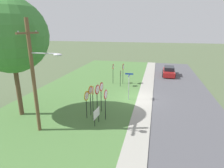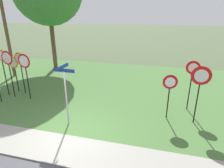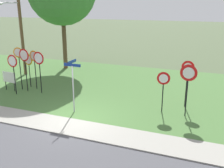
{
  "view_description": "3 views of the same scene",
  "coord_description": "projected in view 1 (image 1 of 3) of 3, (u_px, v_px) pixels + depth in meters",
  "views": [
    {
      "loc": [
        -18.54,
        -1.7,
        7.15
      ],
      "look_at": [
        0.17,
        2.72,
        1.4
      ],
      "focal_mm": 30.22,
      "sensor_mm": 36.0,
      "label": 1
    },
    {
      "loc": [
        3.38,
        -5.93,
        4.81
      ],
      "look_at": [
        0.92,
        3.49,
        1.14
      ],
      "focal_mm": 30.41,
      "sensor_mm": 36.0,
      "label": 2
    },
    {
      "loc": [
        6.05,
        -10.35,
        5.54
      ],
      "look_at": [
        0.98,
        2.71,
        1.19
      ],
      "focal_mm": 41.68,
      "sensor_mm": 36.0,
      "label": 3
    }
  ],
  "objects": [
    {
      "name": "stop_sign_near_right",
      "position": [
        91.0,
        94.0,
        15.48
      ],
      "size": [
        0.7,
        0.14,
        2.59
      ],
      "rotation": [
        0.0,
        0.0,
        -0.17
      ],
      "color": "black",
      "rests_on": "grass_median"
    },
    {
      "name": "stop_sign_center_tall",
      "position": [
        86.0,
        99.0,
        15.0
      ],
      "size": [
        0.77,
        0.13,
        2.32
      ],
      "rotation": [
        0.0,
        0.0,
        -0.13
      ],
      "color": "black",
      "rests_on": "grass_median"
    },
    {
      "name": "stop_sign_far_left",
      "position": [
        93.0,
        96.0,
        14.58
      ],
      "size": [
        0.65,
        0.13,
        2.82
      ],
      "rotation": [
        0.0,
        0.0,
        0.15
      ],
      "color": "black",
      "rests_on": "grass_median"
    },
    {
      "name": "ground_plane",
      "position": [
        137.0,
        99.0,
        19.71
      ],
      "size": [
        160.0,
        160.0,
        0.0
      ],
      "primitive_type": "plane",
      "color": "#4C5B3D"
    },
    {
      "name": "street_name_post",
      "position": [
        129.0,
        84.0,
        18.99
      ],
      "size": [
        0.96,
        0.82,
        2.79
      ],
      "rotation": [
        0.0,
        0.0,
        -0.01
      ],
      "color": "#9EA0A8",
      "rests_on": "grass_median"
    },
    {
      "name": "parked_sedan_distant",
      "position": [
        169.0,
        71.0,
        29.27
      ],
      "size": [
        4.75,
        2.01,
        1.39
      ],
      "rotation": [
        0.0,
        0.0,
        -0.03
      ],
      "color": "maroon",
      "rests_on": "road_asphalt"
    },
    {
      "name": "oak_tree_left",
      "position": [
        10.0,
        36.0,
        14.29
      ],
      "size": [
        5.71,
        5.71,
        9.4
      ],
      "color": "brown",
      "rests_on": "grass_median"
    },
    {
      "name": "utility_pole",
      "position": [
        35.0,
        74.0,
        12.43
      ],
      "size": [
        2.1,
        2.33,
        7.72
      ],
      "color": "brown",
      "rests_on": "grass_median"
    },
    {
      "name": "yield_sign_far_left",
      "position": [
        113.0,
        69.0,
        24.57
      ],
      "size": [
        0.68,
        0.11,
        2.61
      ],
      "rotation": [
        0.0,
        0.0,
        -0.04
      ],
      "color": "black",
      "rests_on": "grass_median"
    },
    {
      "name": "stop_sign_far_center",
      "position": [
        101.0,
        90.0,
        16.12
      ],
      "size": [
        0.79,
        0.12,
        2.68
      ],
      "rotation": [
        0.0,
        0.0,
        -0.08
      ],
      "color": "black",
      "rests_on": "grass_median"
    },
    {
      "name": "grass_median",
      "position": [
        83.0,
        94.0,
        21.03
      ],
      "size": [
        44.0,
        12.0,
        0.04
      ],
      "primitive_type": "cube",
      "color": "#477038",
      "rests_on": "ground_plane"
    },
    {
      "name": "stop_sign_far_right",
      "position": [
        106.0,
        98.0,
        14.7
      ],
      "size": [
        0.77,
        0.11,
        2.53
      ],
      "rotation": [
        0.0,
        0.0,
        -0.06
      ],
      "color": "black",
      "rests_on": "grass_median"
    },
    {
      "name": "notice_board",
      "position": [
        97.0,
        114.0,
        14.29
      ],
      "size": [
        1.1,
        0.13,
        1.25
      ],
      "rotation": [
        0.0,
        0.0,
        -0.09
      ],
      "color": "black",
      "rests_on": "grass_median"
    },
    {
      "name": "road_asphalt",
      "position": [
        185.0,
        103.0,
        18.65
      ],
      "size": [
        44.0,
        6.4,
        0.01
      ],
      "primitive_type": "cube",
      "color": "#4C4C51",
      "rests_on": "ground_plane"
    },
    {
      "name": "sidewalk_strip",
      "position": [
        145.0,
        99.0,
        19.53
      ],
      "size": [
        44.0,
        1.6,
        0.06
      ],
      "primitive_type": "cube",
      "color": "#99968C",
      "rests_on": "ground_plane"
    },
    {
      "name": "stop_sign_near_left",
      "position": [
        97.0,
        94.0,
        15.07
      ],
      "size": [
        0.79,
        0.12,
        2.79
      ],
      "rotation": [
        0.0,
        0.0,
        -0.11
      ],
      "color": "black",
      "rests_on": "grass_median"
    },
    {
      "name": "yield_sign_near_left",
      "position": [
        121.0,
        74.0,
        23.42
      ],
      "size": [
        0.67,
        0.13,
        2.18
      ],
      "rotation": [
        0.0,
        0.0,
        0.15
      ],
      "color": "black",
      "rests_on": "grass_median"
    },
    {
      "name": "yield_sign_near_right",
      "position": [
        123.0,
        69.0,
        24.4
      ],
      "size": [
        0.83,
        0.11,
        2.69
      ],
      "rotation": [
        0.0,
        0.0,
        -0.06
      ],
      "color": "black",
      "rests_on": "grass_median"
    }
  ]
}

